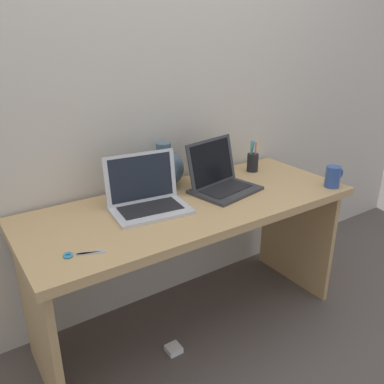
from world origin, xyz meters
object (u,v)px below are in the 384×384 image
(green_vase, at_px, (164,168))
(power_brick, at_px, (174,349))
(laptop_left, at_px, (146,195))
(pen_cup, at_px, (253,162))
(coffee_mug, at_px, (333,177))
(scissors, at_px, (76,254))
(laptop_right, at_px, (219,177))

(green_vase, bearing_deg, power_brick, -116.77)
(laptop_left, height_order, pen_cup, laptop_left)
(power_brick, bearing_deg, coffee_mug, -7.58)
(green_vase, height_order, scissors, green_vase)
(laptop_left, bearing_deg, power_brick, -84.40)
(laptop_right, xyz_separation_m, coffee_mug, (0.50, -0.30, -0.01))
(laptop_right, relative_size, coffee_mug, 3.07)
(coffee_mug, bearing_deg, pen_cup, 112.82)
(laptop_left, height_order, power_brick, laptop_left)
(coffee_mug, xyz_separation_m, power_brick, (-0.90, 0.12, -0.75))
(coffee_mug, height_order, power_brick, coffee_mug)
(laptop_left, relative_size, scissors, 2.51)
(coffee_mug, bearing_deg, laptop_left, 161.76)
(laptop_left, bearing_deg, pen_cup, 8.69)
(green_vase, distance_m, power_brick, 0.89)
(laptop_left, height_order, scissors, laptop_left)
(laptop_right, xyz_separation_m, power_brick, (-0.39, -0.18, -0.76))
(power_brick, bearing_deg, laptop_right, 24.54)
(laptop_left, xyz_separation_m, pen_cup, (0.74, 0.11, -0.01))
(laptop_right, distance_m, power_brick, 0.87)
(laptop_left, distance_m, coffee_mug, 0.96)
(pen_cup, distance_m, power_brick, 1.08)
(pen_cup, xyz_separation_m, power_brick, (-0.72, -0.29, -0.75))
(laptop_left, relative_size, power_brick, 5.17)
(laptop_left, bearing_deg, laptop_right, -0.43)
(pen_cup, bearing_deg, green_vase, 171.58)
(laptop_left, bearing_deg, coffee_mug, -18.24)
(laptop_left, height_order, laptop_right, laptop_right)
(laptop_right, height_order, pen_cup, laptop_right)
(coffee_mug, xyz_separation_m, scissors, (-1.32, 0.07, -0.05))
(pen_cup, bearing_deg, coffee_mug, -67.18)
(laptop_right, height_order, scissors, laptop_right)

